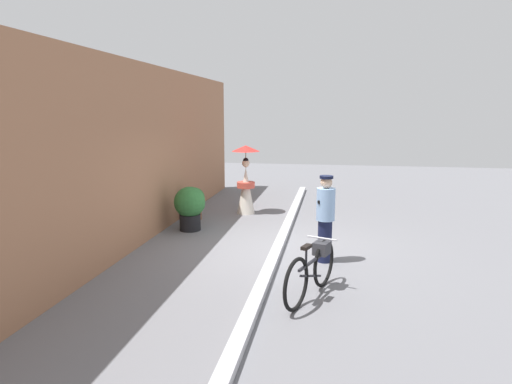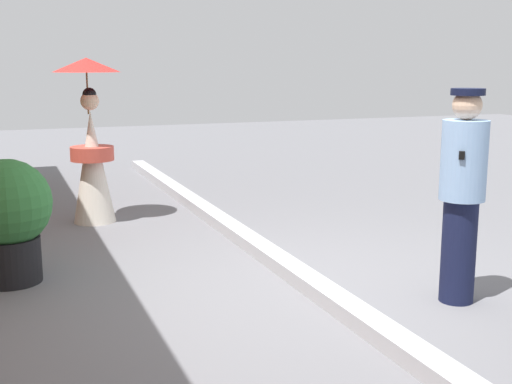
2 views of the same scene
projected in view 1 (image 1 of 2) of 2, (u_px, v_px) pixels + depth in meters
name	position (u px, v px, depth m)	size (l,w,h in m)	color
ground_plane	(279.00, 249.00, 9.11)	(30.00, 30.00, 0.00)	slate
building_wall	(134.00, 154.00, 9.30)	(14.00, 0.40, 3.78)	#9E6B4C
sidewalk_curb	(279.00, 246.00, 9.10)	(14.00, 0.20, 0.12)	#B2B2B7
bicycle_near_officer	(312.00, 269.00, 6.70)	(1.70, 0.71, 0.86)	black
person_officer	(325.00, 217.00, 8.18)	(0.34, 0.34, 1.62)	#141938
person_with_parasol	(246.00, 180.00, 12.13)	(0.76, 0.76, 1.87)	silver
potted_plant_by_door	(191.00, 206.00, 10.46)	(0.75, 0.73, 1.04)	black
potted_plant_small	(194.00, 201.00, 11.54)	(0.58, 0.57, 0.84)	brown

